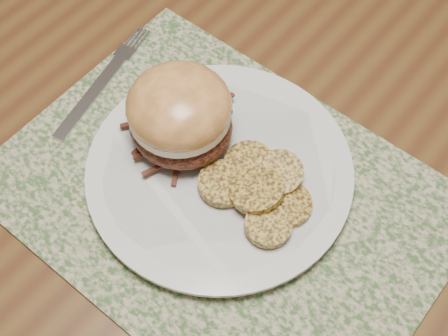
# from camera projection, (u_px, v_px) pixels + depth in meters

# --- Properties ---
(placemat) EXTENTS (0.45, 0.33, 0.00)m
(placemat) POSITION_uv_depth(u_px,v_px,m) (223.00, 197.00, 0.64)
(placemat) COLOR #38552C
(placemat) RESTS_ON dining_table
(dinner_plate) EXTENTS (0.26, 0.26, 0.02)m
(dinner_plate) POSITION_uv_depth(u_px,v_px,m) (220.00, 171.00, 0.65)
(dinner_plate) COLOR silver
(dinner_plate) RESTS_ON placemat
(pork_sandwich) EXTENTS (0.12, 0.12, 0.08)m
(pork_sandwich) POSITION_uv_depth(u_px,v_px,m) (180.00, 114.00, 0.63)
(pork_sandwich) COLOR black
(pork_sandwich) RESTS_ON dinner_plate
(roasted_potatoes) EXTENTS (0.13, 0.11, 0.03)m
(roasted_potatoes) POSITION_uv_depth(u_px,v_px,m) (260.00, 188.00, 0.62)
(roasted_potatoes) COLOR #B48E35
(roasted_potatoes) RESTS_ON dinner_plate
(fork) EXTENTS (0.05, 0.18, 0.00)m
(fork) POSITION_uv_depth(u_px,v_px,m) (104.00, 80.00, 0.72)
(fork) COLOR silver
(fork) RESTS_ON placemat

